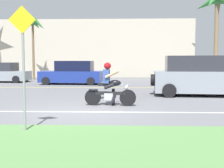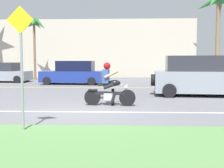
{
  "view_description": "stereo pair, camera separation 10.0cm",
  "coord_description": "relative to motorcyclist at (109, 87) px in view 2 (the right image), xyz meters",
  "views": [
    {
      "loc": [
        1.21,
        -9.01,
        1.66
      ],
      "look_at": [
        0.79,
        3.38,
        0.64
      ],
      "focal_mm": 44.47,
      "sensor_mm": 36.0,
      "label": 1
    },
    {
      "loc": [
        1.31,
        -9.01,
        1.66
      ],
      "look_at": [
        0.79,
        3.38,
        0.64
      ],
      "focal_mm": 44.47,
      "sensor_mm": 36.0,
      "label": 2
    }
  ],
  "objects": [
    {
      "name": "ground",
      "position": [
        -0.78,
        1.71,
        -0.7
      ],
      "size": [
        56.0,
        30.0,
        0.04
      ],
      "primitive_type": "cube",
      "color": "slate"
    },
    {
      "name": "grass_median",
      "position": [
        -0.78,
        -5.39,
        -0.65
      ],
      "size": [
        56.0,
        3.8,
        0.06
      ],
      "primitive_type": "cube",
      "color": "#5B8C4C",
      "rests_on": "ground"
    },
    {
      "name": "lane_line_near",
      "position": [
        -0.78,
        -1.35,
        -0.68
      ],
      "size": [
        50.4,
        0.12,
        0.01
      ],
      "primitive_type": "cube",
      "color": "silver",
      "rests_on": "ground"
    },
    {
      "name": "lane_line_far",
      "position": [
        -0.78,
        7.09,
        -0.68
      ],
      "size": [
        50.4,
        0.12,
        0.01
      ],
      "primitive_type": "cube",
      "color": "yellow",
      "rests_on": "ground"
    },
    {
      "name": "motorcyclist",
      "position": [
        0.0,
        0.0,
        0.0
      ],
      "size": [
        1.94,
        0.63,
        1.62
      ],
      "color": "black",
      "rests_on": "ground"
    },
    {
      "name": "suv_nearby",
      "position": [
        4.31,
        3.25,
        0.25
      ],
      "size": [
        4.84,
        2.52,
        1.92
      ],
      "color": "#8C939E",
      "rests_on": "ground"
    },
    {
      "name": "parked_car_0",
      "position": [
        -8.99,
        11.5,
        0.04
      ],
      "size": [
        3.95,
        2.22,
        1.56
      ],
      "color": "#8C939E",
      "rests_on": "ground"
    },
    {
      "name": "parked_car_1",
      "position": [
        -3.14,
        9.71,
        0.1
      ],
      "size": [
        4.54,
        2.22,
        1.69
      ],
      "color": "navy",
      "rests_on": "ground"
    },
    {
      "name": "palm_tree_0",
      "position": [
        8.81,
        14.6,
        5.73
      ],
      "size": [
        3.9,
        4.02,
        7.72
      ],
      "color": "#846B4C",
      "rests_on": "ground"
    },
    {
      "name": "palm_tree_2",
      "position": [
        -7.56,
        14.67,
        4.01
      ],
      "size": [
        2.29,
        2.53,
        5.6
      ],
      "color": "brown",
      "rests_on": "ground"
    },
    {
      "name": "street_sign",
      "position": [
        -1.8,
        -4.04,
        1.07
      ],
      "size": [
        0.62,
        0.06,
        2.9
      ],
      "color": "gray",
      "rests_on": "ground"
    },
    {
      "name": "building_far",
      "position": [
        -2.88,
        19.71,
        2.26
      ],
      "size": [
        21.26,
        4.0,
        5.89
      ],
      "primitive_type": "cube",
      "color": "beige",
      "rests_on": "ground"
    }
  ]
}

